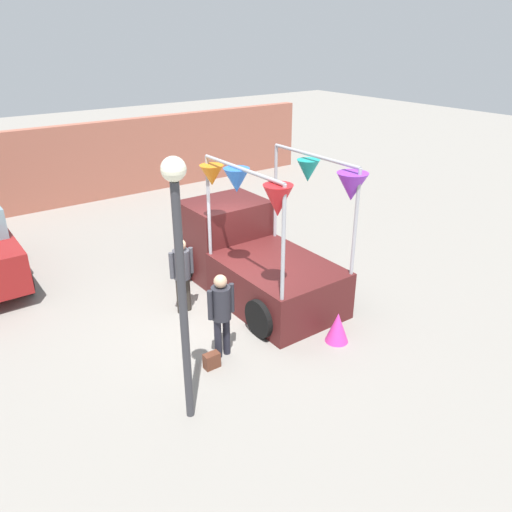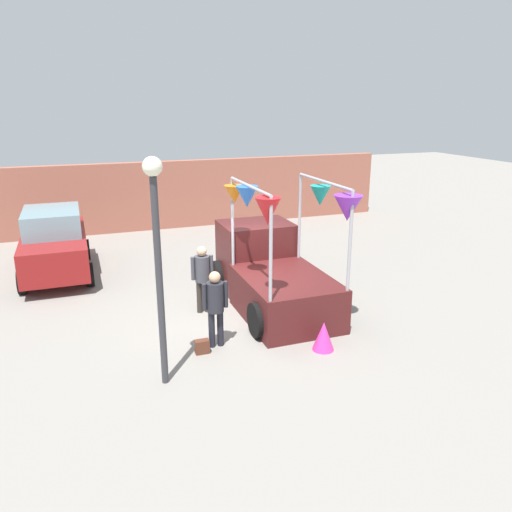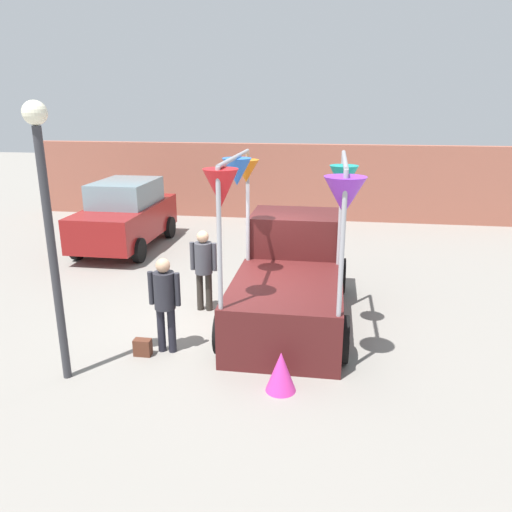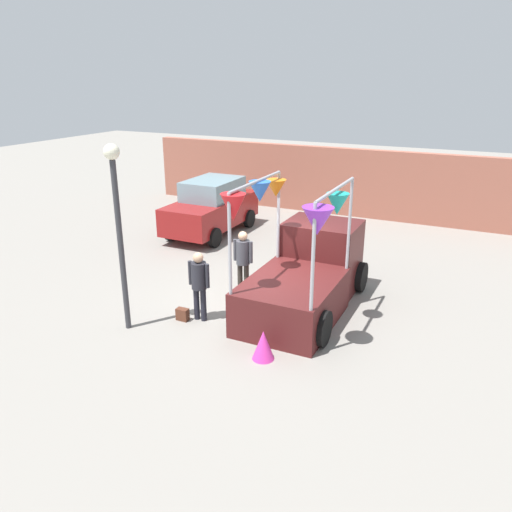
{
  "view_description": "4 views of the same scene",
  "coord_description": "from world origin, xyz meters",
  "px_view_note": "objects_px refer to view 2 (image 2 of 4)",
  "views": [
    {
      "loc": [
        -4.83,
        -7.7,
        5.37
      ],
      "look_at": [
        0.46,
        -0.42,
        1.28
      ],
      "focal_mm": 35.0,
      "sensor_mm": 36.0,
      "label": 1
    },
    {
      "loc": [
        -3.32,
        -10.22,
        4.81
      ],
      "look_at": [
        0.26,
        -0.43,
        1.55
      ],
      "focal_mm": 35.0,
      "sensor_mm": 36.0,
      "label": 2
    },
    {
      "loc": [
        1.66,
        -8.43,
        3.95
      ],
      "look_at": [
        0.44,
        -0.47,
        1.47
      ],
      "focal_mm": 35.0,
      "sensor_mm": 36.0,
      "label": 3
    },
    {
      "loc": [
        4.61,
        -9.9,
        5.23
      ],
      "look_at": [
        0.19,
        -0.7,
        1.51
      ],
      "focal_mm": 35.0,
      "sensor_mm": 36.0,
      "label": 4
    }
  ],
  "objects_px": {
    "handbag": "(202,347)",
    "street_lamp": "(157,242)",
    "person_vendor": "(202,273)",
    "vendor_truck": "(270,269)",
    "parked_car": "(55,243)",
    "folded_kite_bundle_magenta": "(324,336)",
    "person_customer": "(215,302)"
  },
  "relations": [
    {
      "from": "vendor_truck",
      "to": "parked_car",
      "type": "bearing_deg",
      "value": 141.22
    },
    {
      "from": "vendor_truck",
      "to": "person_customer",
      "type": "height_order",
      "value": "vendor_truck"
    },
    {
      "from": "person_vendor",
      "to": "handbag",
      "type": "xyz_separation_m",
      "value": [
        -0.53,
        -1.97,
        -0.83
      ]
    },
    {
      "from": "person_customer",
      "to": "vendor_truck",
      "type": "bearing_deg",
      "value": 43.93
    },
    {
      "from": "vendor_truck",
      "to": "person_vendor",
      "type": "bearing_deg",
      "value": -178.69
    },
    {
      "from": "person_customer",
      "to": "handbag",
      "type": "height_order",
      "value": "person_customer"
    },
    {
      "from": "person_vendor",
      "to": "folded_kite_bundle_magenta",
      "type": "xyz_separation_m",
      "value": [
        1.8,
        -2.67,
        -0.67
      ]
    },
    {
      "from": "person_vendor",
      "to": "folded_kite_bundle_magenta",
      "type": "bearing_deg",
      "value": -56.02
    },
    {
      "from": "person_vendor",
      "to": "handbag",
      "type": "bearing_deg",
      "value": -105.14
    },
    {
      "from": "parked_car",
      "to": "person_vendor",
      "type": "xyz_separation_m",
      "value": [
        3.29,
        -4.04,
        0.03
      ]
    },
    {
      "from": "person_customer",
      "to": "person_vendor",
      "type": "bearing_deg",
      "value": 84.07
    },
    {
      "from": "street_lamp",
      "to": "folded_kite_bundle_magenta",
      "type": "height_order",
      "value": "street_lamp"
    },
    {
      "from": "handbag",
      "to": "folded_kite_bundle_magenta",
      "type": "distance_m",
      "value": 2.44
    },
    {
      "from": "parked_car",
      "to": "handbag",
      "type": "bearing_deg",
      "value": -65.43
    },
    {
      "from": "parked_car",
      "to": "street_lamp",
      "type": "distance_m",
      "value": 7.27
    },
    {
      "from": "street_lamp",
      "to": "vendor_truck",
      "type": "bearing_deg",
      "value": 42.24
    },
    {
      "from": "person_vendor",
      "to": "folded_kite_bundle_magenta",
      "type": "distance_m",
      "value": 3.28
    },
    {
      "from": "parked_car",
      "to": "folded_kite_bundle_magenta",
      "type": "height_order",
      "value": "parked_car"
    },
    {
      "from": "parked_car",
      "to": "handbag",
      "type": "xyz_separation_m",
      "value": [
        2.75,
        -6.02,
        -0.8
      ]
    },
    {
      "from": "folded_kite_bundle_magenta",
      "to": "handbag",
      "type": "bearing_deg",
      "value": 163.48
    },
    {
      "from": "parked_car",
      "to": "person_customer",
      "type": "distance_m",
      "value": 6.59
    },
    {
      "from": "person_vendor",
      "to": "folded_kite_bundle_magenta",
      "type": "height_order",
      "value": "person_vendor"
    },
    {
      "from": "parked_car",
      "to": "person_vendor",
      "type": "distance_m",
      "value": 5.21
    },
    {
      "from": "person_vendor",
      "to": "street_lamp",
      "type": "bearing_deg",
      "value": -116.9
    },
    {
      "from": "handbag",
      "to": "street_lamp",
      "type": "bearing_deg",
      "value": -137.28
    },
    {
      "from": "person_customer",
      "to": "person_vendor",
      "type": "relative_size",
      "value": 0.99
    },
    {
      "from": "handbag",
      "to": "parked_car",
      "type": "bearing_deg",
      "value": 114.57
    },
    {
      "from": "person_customer",
      "to": "street_lamp",
      "type": "relative_size",
      "value": 0.4
    },
    {
      "from": "parked_car",
      "to": "vendor_truck",
      "type": "bearing_deg",
      "value": -38.78
    },
    {
      "from": "folded_kite_bundle_magenta",
      "to": "vendor_truck",
      "type": "bearing_deg",
      "value": 92.08
    },
    {
      "from": "street_lamp",
      "to": "folded_kite_bundle_magenta",
      "type": "relative_size",
      "value": 6.64
    },
    {
      "from": "person_customer",
      "to": "folded_kite_bundle_magenta",
      "type": "xyz_separation_m",
      "value": [
        1.98,
        -0.89,
        -0.67
      ]
    }
  ]
}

